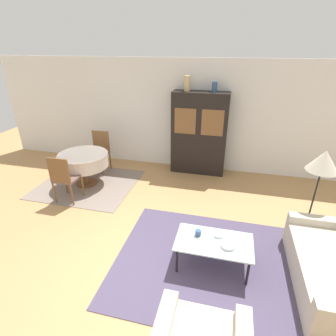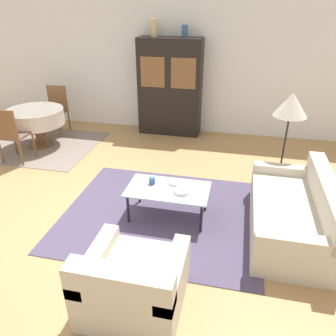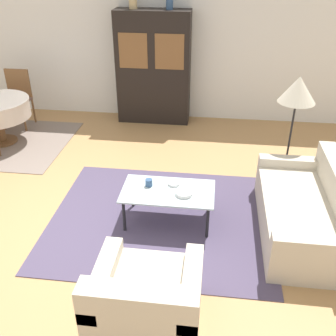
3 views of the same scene
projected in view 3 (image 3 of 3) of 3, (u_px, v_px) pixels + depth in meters
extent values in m
plane|color=tan|center=(71.00, 225.00, 4.74)|extent=(14.00, 14.00, 0.00)
cube|color=white|center=(129.00, 44.00, 7.19)|extent=(10.00, 0.06, 2.70)
cube|color=#4C425B|center=(161.00, 219.00, 4.84)|extent=(2.68, 2.28, 0.01)
cube|color=gray|center=(5.00, 142.00, 6.70)|extent=(2.15, 1.91, 0.01)
cube|color=beige|center=(302.00, 217.00, 4.53)|extent=(0.92, 1.77, 0.43)
cube|color=beige|center=(321.00, 244.00, 3.70)|extent=(0.92, 0.16, 0.12)
cube|color=beige|center=(295.00, 162.00, 5.08)|extent=(0.92, 0.16, 0.12)
cube|color=beige|center=(147.00, 303.00, 3.45)|extent=(0.92, 0.90, 0.43)
cube|color=beige|center=(138.00, 306.00, 2.96)|extent=(0.92, 0.20, 0.33)
cube|color=beige|center=(102.00, 277.00, 3.35)|extent=(0.16, 0.90, 0.12)
cube|color=beige|center=(192.00, 285.00, 3.27)|extent=(0.16, 0.90, 0.12)
cylinder|color=black|center=(124.00, 216.00, 4.55)|extent=(0.04, 0.04, 0.41)
cylinder|color=black|center=(207.00, 222.00, 4.44)|extent=(0.04, 0.04, 0.41)
cylinder|color=black|center=(133.00, 192.00, 4.97)|extent=(0.04, 0.04, 0.41)
cylinder|color=black|center=(209.00, 198.00, 4.87)|extent=(0.04, 0.04, 0.41)
cube|color=silver|center=(168.00, 191.00, 4.60)|extent=(1.08, 0.62, 0.02)
cube|color=black|center=(154.00, 68.00, 7.08)|extent=(1.32, 0.43, 1.99)
cube|color=brown|center=(133.00, 51.00, 6.76)|extent=(0.50, 0.01, 0.60)
cube|color=brown|center=(169.00, 52.00, 6.69)|extent=(0.50, 0.01, 0.60)
cylinder|color=brown|center=(3.00, 141.00, 6.70)|extent=(0.48, 0.48, 0.03)
cylinder|color=brown|center=(0.00, 130.00, 6.60)|extent=(0.14, 0.14, 0.45)
cylinder|color=brown|center=(24.00, 119.00, 6.99)|extent=(0.04, 0.04, 0.46)
cylinder|color=brown|center=(3.00, 118.00, 7.03)|extent=(0.04, 0.04, 0.46)
cylinder|color=brown|center=(34.00, 111.00, 7.34)|extent=(0.04, 0.04, 0.46)
cylinder|color=brown|center=(13.00, 110.00, 7.38)|extent=(0.04, 0.04, 0.46)
cube|color=brown|center=(16.00, 101.00, 7.06)|extent=(0.44, 0.44, 0.04)
cube|color=brown|center=(18.00, 83.00, 7.09)|extent=(0.44, 0.04, 0.51)
cylinder|color=black|center=(283.00, 176.00, 5.71)|extent=(0.28, 0.28, 0.02)
cylinder|color=black|center=(290.00, 140.00, 5.42)|extent=(0.03, 0.03, 1.15)
cone|color=beige|center=(298.00, 90.00, 5.06)|extent=(0.49, 0.49, 0.34)
cylinder|color=#33517A|center=(149.00, 183.00, 4.66)|extent=(0.08, 0.08, 0.09)
cylinder|color=white|center=(184.00, 193.00, 4.51)|extent=(0.20, 0.20, 0.04)
cylinder|color=white|center=(174.00, 184.00, 4.70)|extent=(0.14, 0.14, 0.03)
cylinder|color=#33517A|center=(170.00, 2.00, 6.50)|extent=(0.12, 0.12, 0.23)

